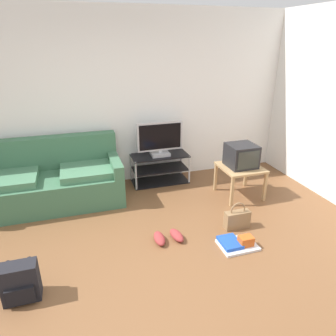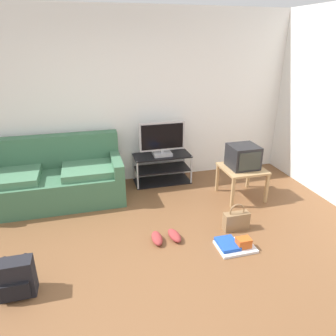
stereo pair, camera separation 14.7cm
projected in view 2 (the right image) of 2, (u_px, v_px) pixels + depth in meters
The scene contains 11 objects.
ground_plane at pixel (139, 277), 3.16m from camera, with size 9.00×9.80×0.02m, color brown.
wall_back at pixel (108, 100), 4.82m from camera, with size 9.00×0.10×2.70m, color white.
couch at pixel (53, 180), 4.53m from camera, with size 1.99×0.89×0.92m.
tv_stand at pixel (162, 168), 5.17m from camera, with size 0.93×0.43×0.48m.
flat_tv at pixel (162, 139), 4.95m from camera, with size 0.74×0.22×0.56m.
side_table at pixel (242, 172), 4.60m from camera, with size 0.60×0.60×0.48m.
crt_tv at pixel (243, 157), 4.53m from camera, with size 0.41×0.40×0.33m.
backpack at pixel (16, 279), 2.86m from camera, with size 0.32×0.25×0.38m.
handbag at pixel (236, 220), 3.89m from camera, with size 0.33×0.12×0.36m.
sneakers_pair at pixel (166, 237), 3.71m from camera, with size 0.36×0.29×0.09m.
floor_tray at pixel (235, 245), 3.57m from camera, with size 0.43×0.33×0.14m.
Camera 2 is at (-0.37, -2.48, 2.23)m, focal length 33.18 mm.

